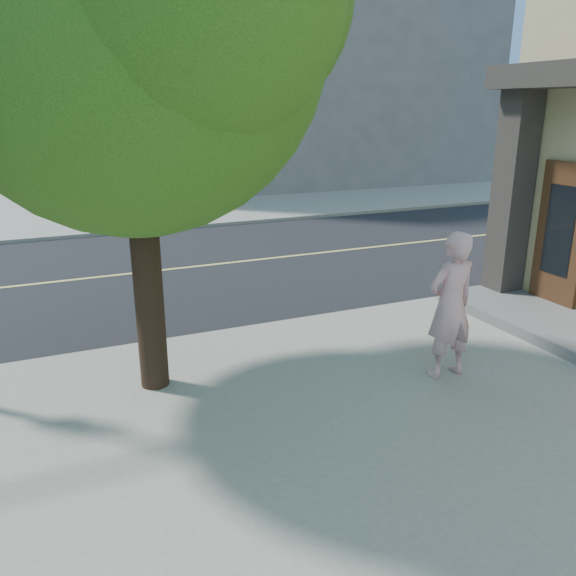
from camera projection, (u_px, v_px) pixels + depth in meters
name	position (u px, v px, depth m)	size (l,w,h in m)	color
sidewalk_ne	(268.00, 175.00, 32.17)	(29.00, 25.00, 0.12)	gray
filler_ne	(271.00, 39.00, 30.67)	(18.00, 16.00, 14.00)	slate
man_on_phone	(450.00, 306.00, 7.83)	(0.75, 0.49, 2.05)	#DAA0A3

